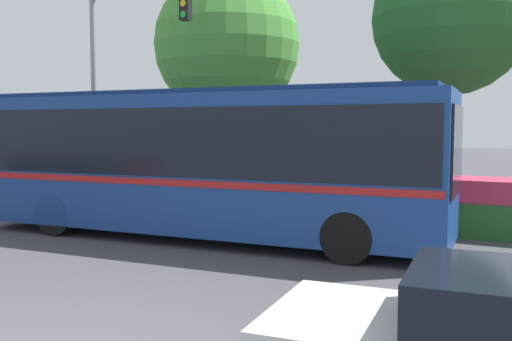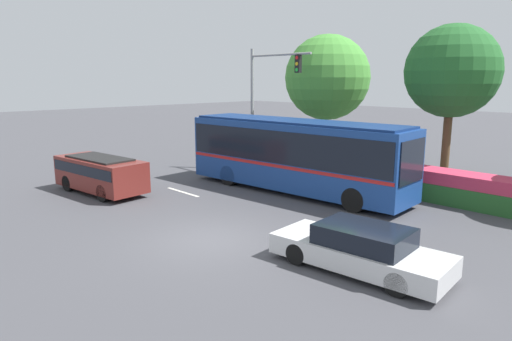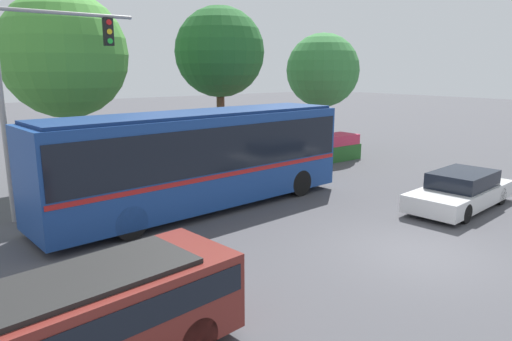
% 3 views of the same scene
% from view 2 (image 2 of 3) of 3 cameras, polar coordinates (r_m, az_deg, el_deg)
% --- Properties ---
extents(ground_plane, '(140.00, 140.00, 0.00)m').
position_cam_2_polar(ground_plane, '(15.17, -5.94, -8.63)').
color(ground_plane, '#444449').
extents(city_bus, '(11.31, 3.24, 3.35)m').
position_cam_2_polar(city_bus, '(21.02, 4.89, 2.38)').
color(city_bus, navy).
rests_on(city_bus, ground).
extents(sedan_foreground, '(5.04, 2.30, 1.28)m').
position_cam_2_polar(sedan_foreground, '(12.95, 12.96, -9.59)').
color(sedan_foreground, silver).
rests_on(sedan_foreground, ground).
extents(suv_left_lane, '(5.12, 2.40, 1.68)m').
position_cam_2_polar(suv_left_lane, '(22.12, -18.94, -0.17)').
color(suv_left_lane, maroon).
rests_on(suv_left_lane, ground).
extents(traffic_light_pole, '(4.34, 0.24, 6.85)m').
position_cam_2_polar(traffic_light_pole, '(25.59, 1.06, 9.66)').
color(traffic_light_pole, gray).
rests_on(traffic_light_pole, ground).
extents(flowering_hedge, '(9.34, 1.48, 1.34)m').
position_cam_2_polar(flowering_hedge, '(20.68, 26.11, -2.43)').
color(flowering_hedge, '#286028').
rests_on(flowering_hedge, ground).
extents(street_tree_left, '(4.83, 4.83, 7.69)m').
position_cam_2_polar(street_tree_left, '(26.77, 8.94, 11.43)').
color(street_tree_left, brown).
rests_on(street_tree_left, ground).
extents(street_tree_centre, '(4.26, 4.26, 7.67)m').
position_cam_2_polar(street_tree_centre, '(23.13, 23.38, 11.30)').
color(street_tree_centre, brown).
rests_on(street_tree_centre, ground).
extents(lane_stripe_near, '(2.40, 0.16, 0.01)m').
position_cam_2_polar(lane_stripe_near, '(14.40, 16.44, -10.14)').
color(lane_stripe_near, silver).
rests_on(lane_stripe_near, ground).
extents(lane_stripe_mid, '(2.40, 0.16, 0.01)m').
position_cam_2_polar(lane_stripe_mid, '(21.50, -9.17, -2.69)').
color(lane_stripe_mid, silver).
rests_on(lane_stripe_mid, ground).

